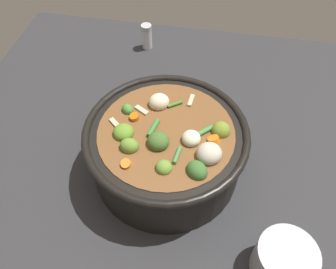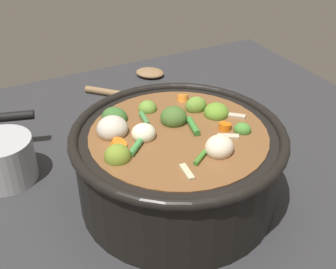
% 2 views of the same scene
% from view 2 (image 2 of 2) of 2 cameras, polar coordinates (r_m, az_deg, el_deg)
% --- Properties ---
extents(ground_plane, '(1.10, 1.10, 0.00)m').
position_cam_2_polar(ground_plane, '(0.72, 1.25, -8.37)').
color(ground_plane, '#2D2D30').
extents(cooking_pot, '(0.33, 0.33, 0.16)m').
position_cam_2_polar(cooking_pot, '(0.68, 1.28, -3.84)').
color(cooking_pot, black).
rests_on(cooking_pot, ground_plane).
extents(wooden_spoon, '(0.23, 0.23, 0.02)m').
position_cam_2_polar(wooden_spoon, '(1.07, -3.53, 6.95)').
color(wooden_spoon, olive).
rests_on(wooden_spoon, ground_plane).
extents(small_saucepan, '(0.17, 0.13, 0.08)m').
position_cam_2_polar(small_saucepan, '(0.79, -20.98, -2.97)').
color(small_saucepan, '#ADADB2').
rests_on(small_saucepan, ground_plane).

